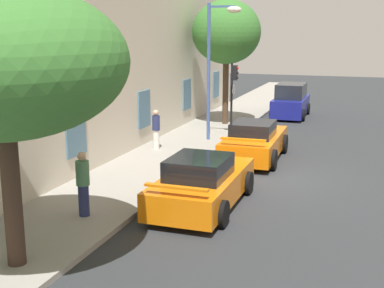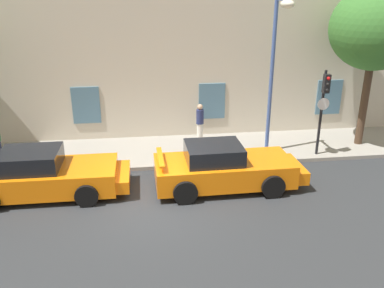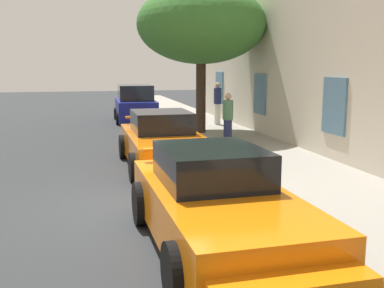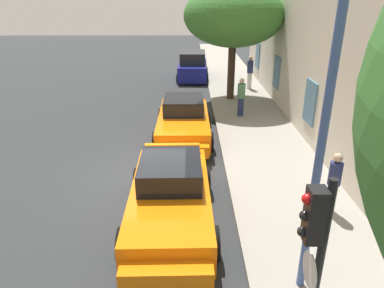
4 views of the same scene
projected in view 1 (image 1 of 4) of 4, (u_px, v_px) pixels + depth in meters
The scene contains 11 objects.
ground_plane at pixel (267, 176), 16.86m from camera, with size 80.00×80.00×0.00m, color #2B2D30.
sidewalk at pixel (155, 164), 18.14m from camera, with size 60.00×3.14×0.14m, color gray.
sportscar_red_lead at pixel (204, 182), 14.06m from camera, with size 4.82×2.10×1.45m.
sportscar_yellow_flank at pixel (255, 141), 19.13m from camera, with size 4.75×2.12×1.47m.
hatchback_parked at pixel (291, 102), 28.31m from camera, with size 3.97×1.88×1.86m.
tree_near_kerb at pixel (1, 63), 9.37m from camera, with size 4.73×4.73×5.45m.
tree_midblock at pixel (226, 32), 24.69m from camera, with size 3.34×3.34×6.06m.
traffic_light at pixel (233, 85), 22.91m from camera, with size 0.44×0.36×3.18m.
street_lamp at pixel (219, 47), 20.94m from camera, with size 0.44×1.42×5.67m.
pedestrian_strolling at pixel (156, 129), 20.00m from camera, with size 0.32×0.32×1.56m.
pedestrian_bystander at pixel (83, 183), 12.71m from camera, with size 0.40×0.40×1.66m.
Camera 1 is at (-16.15, -2.95, 4.71)m, focal length 47.75 mm.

